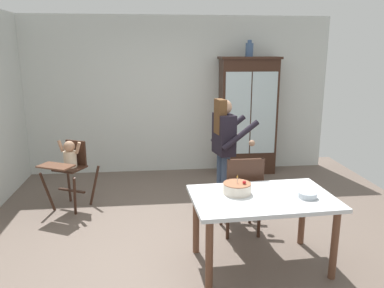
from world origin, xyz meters
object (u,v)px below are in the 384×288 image
at_px(serving_bowl, 308,195).
at_px(dining_chair_far_side, 243,190).
at_px(china_cabinet, 247,116).
at_px(high_chair_with_toddler, 70,162).
at_px(ceramic_vase, 249,49).
at_px(adult_person, 224,143).
at_px(birthday_cake, 237,188).
at_px(dining_table, 262,206).

relative_size(serving_bowl, dining_chair_far_side, 0.19).
bearing_deg(china_cabinet, dining_chair_far_side, -105.21).
distance_m(high_chair_with_toddler, serving_bowl, 3.14).
height_order(ceramic_vase, adult_person, ceramic_vase).
height_order(adult_person, serving_bowl, adult_person).
bearing_deg(serving_bowl, birthday_cake, 164.22).
height_order(birthday_cake, serving_bowl, birthday_cake).
relative_size(ceramic_vase, high_chair_with_toddler, 0.28).
relative_size(china_cabinet, serving_bowl, 11.23).
distance_m(ceramic_vase, dining_chair_far_side, 2.91).
bearing_deg(china_cabinet, dining_table, -101.33).
height_order(china_cabinet, high_chair_with_toddler, china_cabinet).
height_order(dining_table, serving_bowl, serving_bowl).
relative_size(dining_table, serving_bowl, 7.92).
bearing_deg(dining_chair_far_side, dining_table, 92.33).
xyz_separation_m(adult_person, dining_table, (0.13, -1.30, -0.33)).
relative_size(high_chair_with_toddler, dining_chair_far_side, 0.99).
distance_m(ceramic_vase, dining_table, 3.42).
relative_size(high_chair_with_toddler, serving_bowl, 5.28).
bearing_deg(adult_person, serving_bowl, -168.78).
distance_m(high_chair_with_toddler, birthday_cake, 2.51).
bearing_deg(birthday_cake, dining_chair_far_side, 70.35).
xyz_separation_m(high_chair_with_toddler, serving_bowl, (2.59, -1.77, 0.11)).
bearing_deg(dining_chair_far_side, birthday_cake, 69.33).
relative_size(ceramic_vase, adult_person, 0.18).
xyz_separation_m(dining_table, serving_bowl, (0.42, -0.08, 0.13)).
bearing_deg(birthday_cake, ceramic_vase, 74.08).
bearing_deg(high_chair_with_toddler, adult_person, 15.94).
height_order(china_cabinet, serving_bowl, china_cabinet).
distance_m(ceramic_vase, serving_bowl, 3.39).
xyz_separation_m(adult_person, serving_bowl, (0.55, -1.38, -0.20)).
relative_size(adult_person, dining_chair_far_side, 1.59).
xyz_separation_m(dining_table, birthday_cake, (-0.23, 0.10, 0.16)).
xyz_separation_m(serving_bowl, dining_chair_far_side, (-0.46, 0.73, -0.21)).
bearing_deg(birthday_cake, adult_person, 85.27).
bearing_deg(serving_bowl, ceramic_vase, 86.72).
xyz_separation_m(china_cabinet, dining_table, (-0.60, -3.01, -0.38)).
bearing_deg(serving_bowl, high_chair_with_toddler, 145.74).
bearing_deg(birthday_cake, high_chair_with_toddler, 140.80).
distance_m(ceramic_vase, adult_person, 2.20).
bearing_deg(serving_bowl, adult_person, 111.88).
height_order(adult_person, birthday_cake, adult_person).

